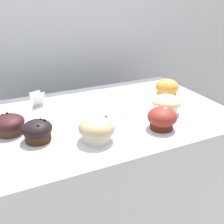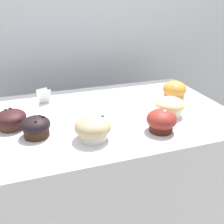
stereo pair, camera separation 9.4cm
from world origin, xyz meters
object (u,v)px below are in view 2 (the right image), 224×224
(muffin_front_center, at_px, (161,121))
(muffin_back_center, at_px, (11,119))
(muffin_back_right, at_px, (170,106))
(muffin_front_left, at_px, (93,128))
(muffin_front_right, at_px, (174,91))
(muffin_back_left, at_px, (36,127))

(muffin_front_center, height_order, muffin_back_center, muffin_front_center)
(muffin_back_right, height_order, muffin_back_center, muffin_back_right)
(muffin_front_center, relative_size, muffin_back_center, 0.97)
(muffin_front_left, distance_m, muffin_front_right, 0.48)
(muffin_back_left, distance_m, muffin_front_left, 0.19)
(muffin_front_center, relative_size, muffin_front_left, 0.87)
(muffin_back_right, xyz_separation_m, muffin_front_left, (-0.33, -0.08, 0.00))
(muffin_back_center, bearing_deg, muffin_back_left, -48.57)
(muffin_back_right, relative_size, muffin_back_center, 1.07)
(muffin_front_right, xyz_separation_m, muffin_back_center, (-0.68, -0.05, -0.01))
(muffin_front_left, bearing_deg, muffin_front_right, 27.08)
(muffin_front_left, distance_m, muffin_back_center, 0.30)
(muffin_front_right, bearing_deg, muffin_back_center, -175.79)
(muffin_back_left, height_order, muffin_back_right, muffin_back_right)
(muffin_front_center, height_order, muffin_back_right, muffin_front_center)
(muffin_back_left, relative_size, muffin_front_right, 0.93)
(muffin_back_left, xyz_separation_m, muffin_back_right, (0.50, 0.00, 0.00))
(muffin_front_center, distance_m, muffin_front_right, 0.31)
(muffin_back_right, bearing_deg, muffin_back_center, 171.35)
(muffin_front_center, distance_m, muffin_back_left, 0.42)
(muffin_front_right, bearing_deg, muffin_back_left, -166.94)
(muffin_front_center, height_order, muffin_back_left, muffin_front_center)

